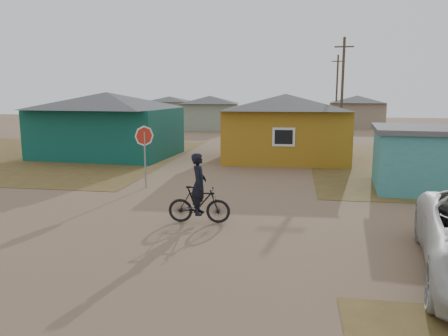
% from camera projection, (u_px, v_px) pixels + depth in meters
% --- Properties ---
extents(ground, '(120.00, 120.00, 0.00)m').
position_uv_depth(ground, '(189.00, 227.00, 13.15)').
color(ground, brown).
extents(grass_nw, '(20.00, 18.00, 0.00)m').
position_uv_depth(grass_nw, '(25.00, 155.00, 28.01)').
color(grass_nw, brown).
rests_on(grass_nw, ground).
extents(house_teal, '(8.93, 7.08, 4.00)m').
position_uv_depth(house_teal, '(108.00, 124.00, 27.27)').
color(house_teal, '#0B3E35').
rests_on(house_teal, ground).
extents(house_yellow, '(7.72, 6.76, 3.90)m').
position_uv_depth(house_yellow, '(285.00, 126.00, 26.01)').
color(house_yellow, '#9C6D18').
rests_on(house_yellow, ground).
extents(house_pale_west, '(7.04, 6.15, 3.60)m').
position_uv_depth(house_pale_west, '(210.00, 112.00, 46.83)').
color(house_pale_west, gray).
rests_on(house_pale_west, ground).
extents(house_beige_east, '(6.95, 6.05, 3.60)m').
position_uv_depth(house_beige_east, '(357.00, 111.00, 50.12)').
color(house_beige_east, gray).
rests_on(house_beige_east, ground).
extents(house_pale_north, '(6.28, 5.81, 3.40)m').
position_uv_depth(house_pale_north, '(170.00, 108.00, 59.79)').
color(house_pale_north, gray).
rests_on(house_pale_north, ground).
extents(utility_pole_near, '(1.40, 0.20, 8.00)m').
position_uv_depth(utility_pole_near, '(342.00, 90.00, 32.79)').
color(utility_pole_near, '#47382A').
rests_on(utility_pole_near, ground).
extents(utility_pole_far, '(1.40, 0.20, 8.00)m').
position_uv_depth(utility_pole_far, '(337.00, 91.00, 48.18)').
color(utility_pole_far, '#47382A').
rests_on(utility_pole_far, ground).
extents(stop_sign, '(0.80, 0.39, 2.64)m').
position_uv_depth(stop_sign, '(144.00, 143.00, 18.16)').
color(stop_sign, gray).
rests_on(stop_sign, ground).
extents(cyclist, '(1.96, 0.73, 2.18)m').
position_uv_depth(cyclist, '(199.00, 198.00, 13.44)').
color(cyclist, black).
rests_on(cyclist, ground).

